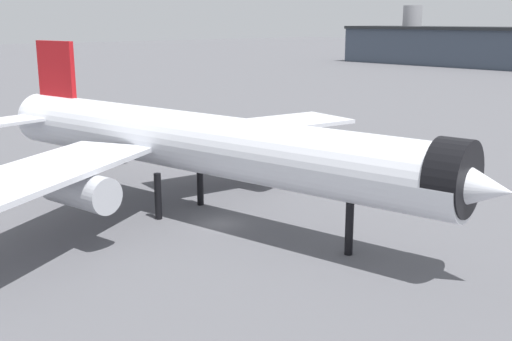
% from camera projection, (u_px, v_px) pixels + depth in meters
% --- Properties ---
extents(ground, '(900.00, 900.00, 0.00)m').
position_uv_depth(ground, '(220.00, 224.00, 58.25)').
color(ground, '#56565B').
extents(airliner_near_gate, '(57.74, 51.82, 16.25)m').
position_uv_depth(airliner_near_gate, '(195.00, 143.00, 58.92)').
color(airliner_near_gate, silver).
rests_on(airliner_near_gate, ground).
extents(traffic_cone_near_nose, '(0.44, 0.44, 0.55)m').
position_uv_depth(traffic_cone_near_nose, '(106.00, 151.00, 89.27)').
color(traffic_cone_near_nose, '#F2600C').
rests_on(traffic_cone_near_nose, ground).
extents(traffic_cone_wingtip, '(0.50, 0.50, 0.63)m').
position_uv_depth(traffic_cone_wingtip, '(51.00, 159.00, 83.74)').
color(traffic_cone_wingtip, '#F2600C').
rests_on(traffic_cone_wingtip, ground).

